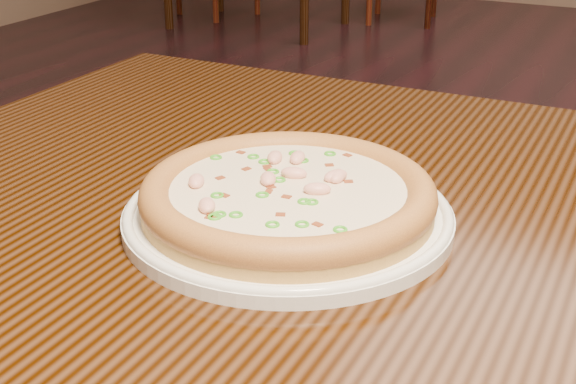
% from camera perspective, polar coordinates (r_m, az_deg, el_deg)
% --- Properties ---
extents(hero_table, '(1.20, 0.80, 0.75)m').
position_cam_1_polar(hero_table, '(0.77, 9.80, -9.02)').
color(hero_table, black).
rests_on(hero_table, ground).
extents(plate, '(0.29, 0.29, 0.02)m').
position_cam_1_polar(plate, '(0.72, 0.00, -1.56)').
color(plate, white).
rests_on(plate, hero_table).
extents(pizza, '(0.26, 0.26, 0.03)m').
position_cam_1_polar(pizza, '(0.71, -0.01, -0.21)').
color(pizza, '#BE9143').
rests_on(pizza, plate).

